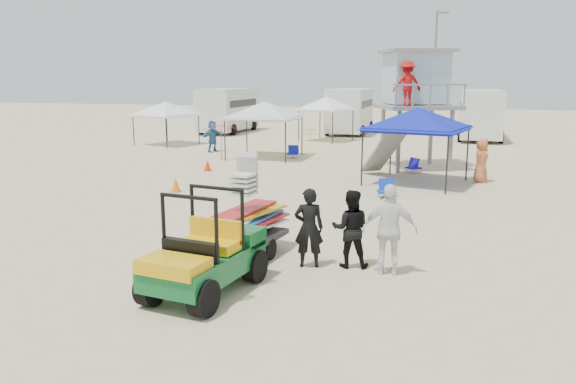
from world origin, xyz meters
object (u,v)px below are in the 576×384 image
(surf_trailer, at_px, (247,220))
(man_left, at_px, (309,228))
(canopy_blue, at_px, (418,111))
(lifeguard_tower, at_px, (416,82))
(utility_cart, at_px, (203,247))

(surf_trailer, distance_m, man_left, 1.54)
(canopy_blue, bearing_deg, man_left, -98.30)
(man_left, relative_size, lifeguard_tower, 0.34)
(surf_trailer, xyz_separation_m, lifeguard_tower, (2.70, 14.46, 2.95))
(utility_cart, xyz_separation_m, canopy_blue, (3.08, 12.74, 1.86))
(utility_cart, height_order, lifeguard_tower, lifeguard_tower)
(lifeguard_tower, bearing_deg, surf_trailer, -100.59)
(surf_trailer, bearing_deg, man_left, -11.21)
(utility_cart, bearing_deg, surf_trailer, 89.81)
(surf_trailer, bearing_deg, utility_cart, -90.19)
(utility_cart, bearing_deg, lifeguard_tower, 80.83)
(man_left, bearing_deg, lifeguard_tower, -108.33)
(man_left, xyz_separation_m, lifeguard_tower, (1.19, 14.76, 2.95))
(utility_cart, xyz_separation_m, surf_trailer, (0.01, 2.34, -0.05))
(man_left, height_order, canopy_blue, canopy_blue)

